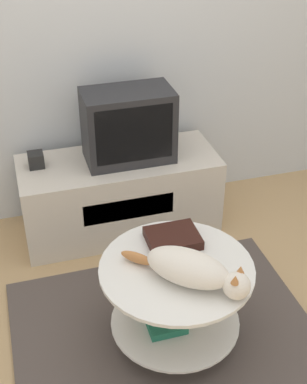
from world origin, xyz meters
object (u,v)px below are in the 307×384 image
Objects in this scene: speaker at (36,160)px; cat at (193,270)px; dvd_box at (173,238)px; tv at (128,126)px.

cat is (0.55, -1.17, 0.01)m from speaker.
dvd_box is at bearing -58.10° from speaker.
tv reaches higher than cat.
tv is 1.12m from cat.
speaker is at bearing 121.90° from dvd_box.
speaker is at bearing 174.13° from tv.
dvd_box is at bearing 132.14° from cat.
dvd_box is (0.00, -0.83, -0.20)m from tv.
tv is 1.08× the size of cat.
speaker is at bearing 157.94° from cat.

